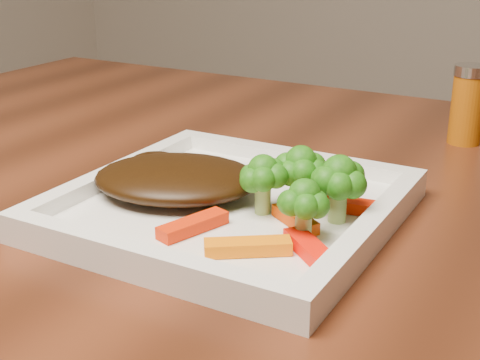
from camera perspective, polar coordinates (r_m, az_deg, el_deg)
The scene contains 12 objects.
plate at distance 0.58m, azimuth -0.86°, elevation -2.68°, with size 0.27×0.27×0.01m, color white.
steak at distance 0.60m, azimuth -5.40°, elevation 0.15°, with size 0.15×0.12×0.03m, color black.
broccoli_0 at distance 0.57m, azimuth 5.20°, elevation 1.02°, with size 0.05×0.05×0.07m, color #217A14, non-canonical shape.
broccoli_1 at distance 0.54m, azimuth 8.42°, elevation -0.36°, with size 0.05×0.05×0.06m, color #1B7713, non-canonical shape.
broccoli_2 at distance 0.51m, azimuth 5.49°, elevation -2.07°, with size 0.05×0.05×0.06m, color #115E0F, non-canonical shape.
broccoli_3 at distance 0.55m, azimuth 1.98°, elevation 0.14°, with size 0.05×0.05×0.06m, color #1F6711, non-canonical shape.
carrot_0 at distance 0.49m, azimuth 0.67°, elevation -5.72°, with size 0.06×0.02×0.01m, color orange.
carrot_1 at distance 0.49m, azimuth 6.05°, elevation -5.92°, with size 0.06×0.02×0.01m, color #FF1304.
carrot_2 at distance 0.53m, azimuth -4.03°, elevation -3.86°, with size 0.06×0.02×0.01m, color red.
carrot_3 at distance 0.57m, azimuth 9.39°, elevation -2.17°, with size 0.06×0.02×0.01m, color #FF2304.
carrot_5 at distance 0.54m, azimuth 4.72°, elevation -3.34°, with size 0.05×0.01×0.01m, color #D63E03.
spice_shaker at distance 0.82m, azimuth 18.85°, elevation 6.09°, with size 0.04×0.04×0.09m, color #A65209.
Camera 1 is at (0.12, -0.40, 0.99)m, focal length 50.00 mm.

